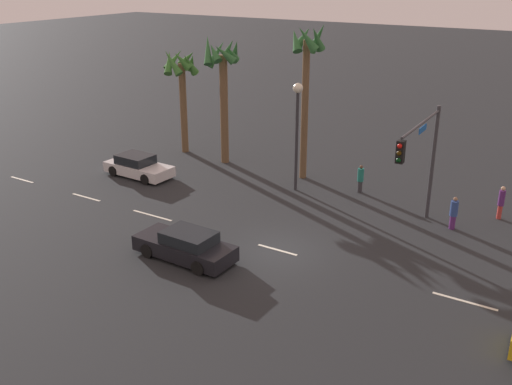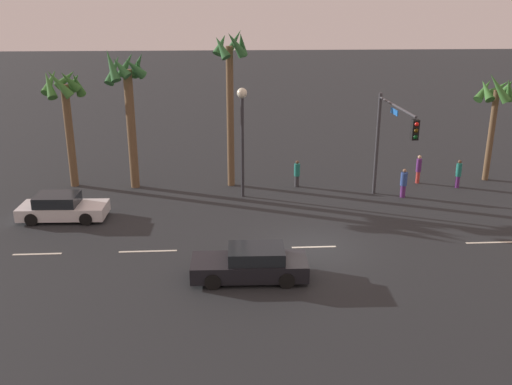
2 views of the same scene
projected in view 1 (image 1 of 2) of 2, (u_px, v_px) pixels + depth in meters
The scene contains 16 objects.
ground_plane at pixel (279, 250), 26.70m from camera, with size 220.00×220.00×0.00m, color #232628.
lane_stripe_0 at pixel (22, 180), 35.54m from camera, with size 2.03×0.14×0.01m, color silver.
lane_stripe_1 at pixel (86, 197), 32.82m from camera, with size 2.14×0.14×0.01m, color silver.
lane_stripe_2 at pixel (152, 215), 30.42m from camera, with size 2.59×0.14×0.01m, color silver.
lane_stripe_3 at pixel (277, 250), 26.73m from camera, with size 2.03×0.14×0.01m, color silver.
lane_stripe_4 at pixel (465, 301), 22.62m from camera, with size 2.48×0.14×0.01m, color silver.
car_0 at pixel (186, 246), 25.73m from camera, with size 4.70×2.01×1.35m.
car_1 at pixel (138, 166), 35.99m from camera, with size 4.43×2.08×1.33m.
traffic_signal at pixel (423, 153), 27.06m from camera, with size 0.35×6.05×5.86m.
streetlamp at pixel (297, 117), 32.38m from camera, with size 0.56×0.56×6.21m.
pedestrian_0 at pixel (501, 202), 29.72m from camera, with size 0.44×0.44×1.77m.
pedestrian_1 at pixel (360, 178), 33.27m from camera, with size 0.41×0.41×1.63m.
pedestrian_3 at pixel (454, 212), 28.59m from camera, with size 0.51×0.51×1.68m.
palm_tree_0 at pixel (223, 73), 36.73m from camera, with size 2.63×2.53×8.24m.
palm_tree_1 at pixel (181, 75), 39.02m from camera, with size 2.49×2.38×7.18m.
palm_tree_3 at pixel (307, 68), 33.51m from camera, with size 2.18×2.57×9.24m.
Camera 1 is at (11.74, -20.90, 12.11)m, focal length 41.00 mm.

